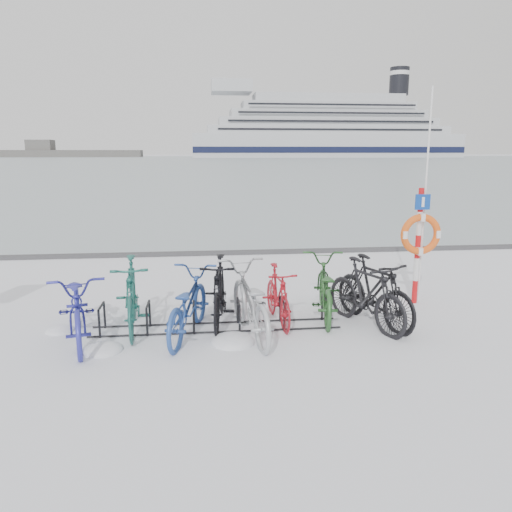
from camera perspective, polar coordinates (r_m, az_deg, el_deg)
The scene contains 16 objects.
ground at distance 8.20m, azimuth -4.53°, elevation -8.24°, with size 900.00×900.00×0.00m, color white.
ice_sheet at distance 162.73m, azimuth -6.36°, elevation 10.81°, with size 400.00×298.00×0.02m, color #9FADB3.
quay_edge at distance 13.88m, azimuth -5.33°, elevation 0.33°, with size 400.00×0.25×0.10m, color #3F3F42.
bike_rack at distance 8.14m, azimuth -4.55°, elevation -7.05°, with size 4.00×0.48×0.46m.
lifebuoy_station at distance 9.63m, azimuth 18.27°, elevation 2.35°, with size 0.76×0.22×3.94m.
cruise_ferry at distance 239.77m, azimuth 7.89°, elevation 13.73°, with size 123.46×23.32×40.57m.
bike_0 at distance 7.98m, azimuth -19.70°, elevation -5.18°, with size 0.76×2.18×1.14m, color #2B2C96.
bike_1 at distance 8.24m, azimuth -14.03°, elevation -4.13°, with size 0.56×1.98×1.19m, color #1C5950.
bike_2 at distance 7.81m, azimuth -7.88°, elevation -5.26°, with size 0.70×2.02×1.06m, color #284995.
bike_3 at distance 8.30m, azimuth -4.23°, elevation -3.85°, with size 0.54×1.90×1.14m, color black.
bike_4 at distance 7.75m, azimuth -0.78°, elevation -4.97°, with size 0.76×2.18×1.14m, color #A6A9AE.
bike_5 at distance 8.35m, azimuth 2.52°, elevation -4.29°, with size 0.46×1.64×0.99m, color #AA1722.
bike_6 at distance 8.72m, azimuth 7.82°, elevation -3.37°, with size 0.72×2.06×1.08m, color #275626.
bike_7 at distance 8.32m, azimuth 12.46°, elevation -4.07°, with size 0.54×1.90×1.14m, color black.
bike_8 at distance 8.50m, azimuth 13.39°, elevation -3.72°, with size 0.54×1.93×1.16m, color black.
snow_drifts at distance 7.86m, azimuth -7.02°, elevation -9.21°, with size 5.73×2.11×0.24m.
Camera 1 is at (-0.21, -7.70, 2.81)m, focal length 35.00 mm.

